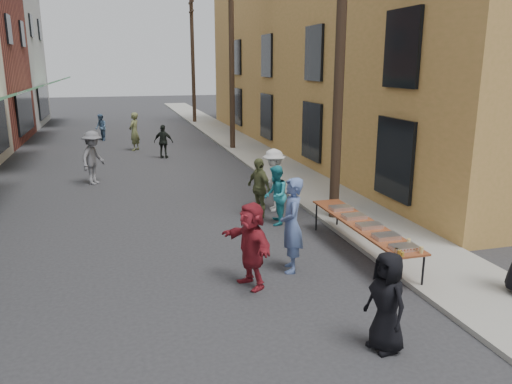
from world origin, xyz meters
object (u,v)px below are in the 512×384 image
utility_pole_far (193,58)px  catering_tray_sausage (404,247)px  utility_pole_near (340,48)px  guest_front_a (387,302)px  guest_front_c (276,195)px  utility_pole_mid (232,56)px  serving_table (362,225)px

utility_pole_far → catering_tray_sausage: 28.46m
utility_pole_near → guest_front_a: 7.36m
guest_front_c → utility_pole_mid: bearing=-169.0°
utility_pole_far → serving_table: (-0.50, -26.56, -3.79)m
utility_pole_near → catering_tray_sausage: utility_pole_near is taller
utility_pole_mid → serving_table: bearing=-92.0°
utility_pole_far → catering_tray_sausage: utility_pole_far is taller
utility_pole_mid → catering_tray_sausage: utility_pole_mid is taller
utility_pole_mid → guest_front_c: utility_pole_mid is taller
utility_pole_far → guest_front_c: bearing=-93.9°
catering_tray_sausage → guest_front_a: (-1.42, -1.83, -0.03)m
serving_table → guest_front_a: size_ratio=2.63×
utility_pole_near → guest_front_c: utility_pole_near is taller
catering_tray_sausage → guest_front_a: 2.32m
utility_pole_mid → guest_front_c: size_ratio=5.73×
utility_pole_mid → serving_table: utility_pole_mid is taller
serving_table → utility_pole_far: bearing=88.9°
guest_front_a → utility_pole_mid: bearing=162.9°
utility_pole_far → guest_front_a: utility_pole_far is taller
utility_pole_far → guest_front_c: 24.25m
utility_pole_mid → serving_table: 15.05m
utility_pole_near → catering_tray_sausage: size_ratio=18.00×
serving_table → guest_front_c: guest_front_c is taller
guest_front_c → serving_table: bearing=41.9°
utility_pole_near → guest_front_c: 4.06m
utility_pole_mid → utility_pole_far: 12.00m
utility_pole_mid → serving_table: (-0.50, -14.56, -3.79)m
guest_front_c → utility_pole_far: bearing=-165.1°
serving_table → guest_front_c: 2.88m
utility_pole_mid → catering_tray_sausage: size_ratio=18.00×
serving_table → guest_front_a: (-1.42, -3.48, 0.05)m
guest_front_a → catering_tray_sausage: bearing=131.2°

